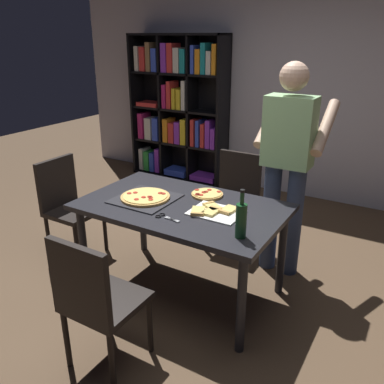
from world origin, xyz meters
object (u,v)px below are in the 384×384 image
object	(u,v)px
pepperoni_pizza_on_tray	(145,197)
kitchen_scissors	(164,217)
chair_near_camera	(95,297)
dining_table	(182,214)
chair_left_end	(67,201)
second_pizza_plain	(207,194)
bookshelf	(178,109)
chair_far_side	(235,194)
person_serving_pizza	(287,159)
wine_bottle	(241,220)

from	to	relation	value
pepperoni_pizza_on_tray	kitchen_scissors	world-z (taller)	pepperoni_pizza_on_tray
chair_near_camera	kitchen_scissors	xyz separation A→B (m)	(0.02, 0.69, 0.24)
dining_table	chair_left_end	world-z (taller)	chair_left_end
chair_left_end	second_pizza_plain	bearing A→B (deg)	11.01
dining_table	chair_left_end	distance (m)	1.25
bookshelf	second_pizza_plain	size ratio (longest dim) A/B	7.83
chair_left_end	kitchen_scissors	size ratio (longest dim) A/B	4.58
chair_left_end	chair_far_side	bearing A→B (deg)	37.27
chair_near_camera	person_serving_pizza	xyz separation A→B (m)	(0.55, 1.67, 0.49)
chair_near_camera	bookshelf	bearing A→B (deg)	115.04
chair_near_camera	chair_far_side	xyz separation A→B (m)	(0.00, 1.89, 0.00)
chair_far_side	second_pizza_plain	size ratio (longest dim) A/B	3.61
chair_far_side	pepperoni_pizza_on_tray	distance (m)	1.07
wine_bottle	second_pizza_plain	bearing A→B (deg)	135.51
chair_near_camera	wine_bottle	bearing A→B (deg)	49.64
chair_far_side	bookshelf	xyz separation A→B (m)	(-1.55, 1.43, 0.47)
chair_far_side	bookshelf	world-z (taller)	bookshelf
chair_left_end	kitchen_scissors	xyz separation A→B (m)	(1.26, -0.25, 0.24)
dining_table	second_pizza_plain	distance (m)	0.28
person_serving_pizza	chair_far_side	bearing A→B (deg)	158.10
chair_near_camera	second_pizza_plain	distance (m)	1.23
pepperoni_pizza_on_tray	second_pizza_plain	distance (m)	0.48
bookshelf	pepperoni_pizza_on_tray	size ratio (longest dim) A/B	4.46
chair_near_camera	kitchen_scissors	world-z (taller)	chair_near_camera
second_pizza_plain	chair_near_camera	bearing A→B (deg)	-93.56
chair_left_end	wine_bottle	xyz separation A→B (m)	(1.83, -0.25, 0.36)
chair_near_camera	kitchen_scissors	size ratio (longest dim) A/B	4.58
chair_left_end	second_pizza_plain	world-z (taller)	chair_left_end
chair_far_side	bookshelf	bearing A→B (deg)	137.29
chair_near_camera	bookshelf	world-z (taller)	bookshelf
pepperoni_pizza_on_tray	person_serving_pizza	bearing A→B (deg)	42.74
chair_near_camera	kitchen_scissors	bearing A→B (deg)	88.41
bookshelf	wine_bottle	xyz separation A→B (m)	(2.14, -2.62, -0.11)
dining_table	second_pizza_plain	size ratio (longest dim) A/B	6.05
bookshelf	kitchen_scissors	xyz separation A→B (m)	(1.57, -2.63, -0.23)
chair_far_side	second_pizza_plain	world-z (taller)	chair_far_side
pepperoni_pizza_on_tray	wine_bottle	world-z (taller)	wine_bottle
chair_far_side	second_pizza_plain	bearing A→B (deg)	-83.80
chair_far_side	wine_bottle	bearing A→B (deg)	-63.71
chair_near_camera	chair_left_end	distance (m)	1.56
chair_far_side	chair_left_end	world-z (taller)	same
second_pizza_plain	dining_table	bearing A→B (deg)	-106.28
bookshelf	wine_bottle	bearing A→B (deg)	-50.81
kitchen_scissors	second_pizza_plain	bearing A→B (deg)	83.79
pepperoni_pizza_on_tray	second_pizza_plain	world-z (taller)	pepperoni_pizza_on_tray
bookshelf	second_pizza_plain	xyz separation A→B (m)	(1.62, -2.12, -0.22)
chair_near_camera	second_pizza_plain	world-z (taller)	chair_near_camera
person_serving_pizza	second_pizza_plain	size ratio (longest dim) A/B	7.03
person_serving_pizza	wine_bottle	world-z (taller)	person_serving_pizza
person_serving_pizza	second_pizza_plain	world-z (taller)	person_serving_pizza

